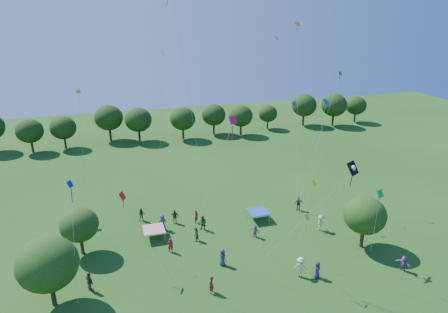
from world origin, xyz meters
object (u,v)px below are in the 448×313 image
(tent_blue, at_px, (258,212))
(red_high_kite, at_px, (176,19))
(near_tree_west, at_px, (48,264))
(near_tree_north, at_px, (79,225))
(pirate_kite, at_px, (352,169))
(near_tree_east, at_px, (365,215))
(tent_red_stripe, at_px, (154,229))

(tent_blue, xyz_separation_m, red_high_kite, (-9.02, -2.14, 21.00))
(near_tree_west, relative_size, near_tree_north, 1.25)
(tent_blue, distance_m, red_high_kite, 22.96)
(pirate_kite, relative_size, red_high_kite, 0.35)
(near_tree_west, distance_m, near_tree_east, 29.26)
(near_tree_north, height_order, tent_blue, near_tree_north)
(near_tree_west, distance_m, near_tree_north, 7.43)
(tent_red_stripe, xyz_separation_m, tent_blue, (11.99, 0.44, 0.00))
(near_tree_east, xyz_separation_m, tent_blue, (-8.04, 8.29, -2.56))
(tent_red_stripe, bearing_deg, red_high_kite, -29.79)
(near_tree_north, relative_size, tent_red_stripe, 2.23)
(near_tree_east, bearing_deg, near_tree_north, 165.46)
(near_tree_north, distance_m, tent_red_stripe, 7.56)
(near_tree_west, bearing_deg, near_tree_east, 0.10)
(tent_red_stripe, distance_m, pirate_kite, 20.96)
(near_tree_west, relative_size, pirate_kite, 0.69)
(tent_blue, bearing_deg, near_tree_east, -45.87)
(near_tree_north, bearing_deg, near_tree_west, -105.99)
(tent_blue, distance_m, pirate_kite, 13.23)
(tent_red_stripe, bearing_deg, near_tree_north, -173.70)
(tent_blue, height_order, red_high_kite, red_high_kite)
(near_tree_east, xyz_separation_m, pirate_kite, (-2.69, -0.71, 5.52))
(near_tree_north, relative_size, near_tree_east, 0.89)
(near_tree_east, height_order, pirate_kite, pirate_kite)
(near_tree_west, height_order, pirate_kite, pirate_kite)
(near_tree_east, distance_m, tent_red_stripe, 21.67)
(tent_blue, bearing_deg, near_tree_north, -176.31)
(near_tree_west, xyz_separation_m, tent_red_stripe, (9.23, 7.90, -2.92))
(pirate_kite, bearing_deg, near_tree_west, 178.57)
(near_tree_east, height_order, tent_red_stripe, near_tree_east)
(near_tree_west, height_order, red_high_kite, red_high_kite)
(near_tree_west, xyz_separation_m, near_tree_north, (2.04, 7.11, -0.73))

